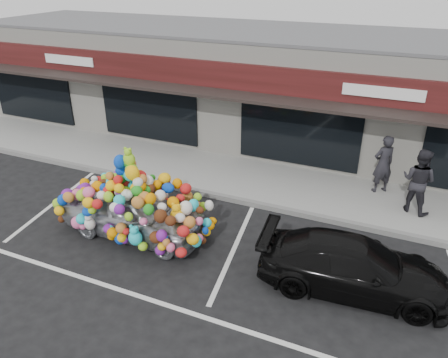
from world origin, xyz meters
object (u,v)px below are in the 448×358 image
at_px(toy_car, 134,207).
at_px(pedestrian_b, 418,181).
at_px(pedestrian_a, 383,164).
at_px(black_sedan, 354,266).

relative_size(toy_car, pedestrian_b, 2.20).
bearing_deg(pedestrian_b, pedestrian_a, -17.13).
distance_m(toy_car, black_sedan, 5.73).
xyz_separation_m(toy_car, black_sedan, (5.73, 0.07, -0.23)).
bearing_deg(pedestrian_b, toy_car, 53.91).
relative_size(pedestrian_a, pedestrian_b, 0.97).
height_order(toy_car, pedestrian_b, toy_car).
xyz_separation_m(black_sedan, pedestrian_b, (1.11, 4.00, 0.50)).
xyz_separation_m(pedestrian_a, pedestrian_b, (1.03, -0.88, 0.03)).
bearing_deg(pedestrian_a, toy_car, 2.67).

